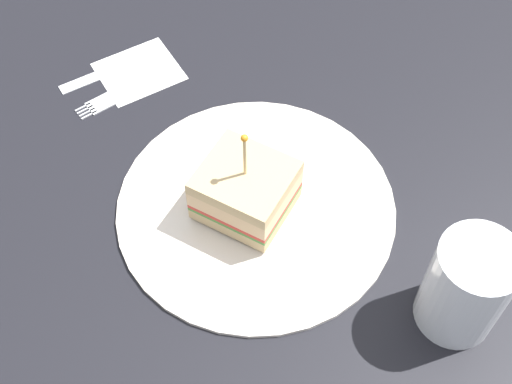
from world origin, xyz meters
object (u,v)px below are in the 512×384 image
at_px(drink_glass, 465,290).
at_px(fork, 117,95).
at_px(knife, 105,72).
at_px(napkin, 139,71).
at_px(sandwich_half_center, 246,190).
at_px(plate, 256,206).

height_order(drink_glass, fork, drink_glass).
bearing_deg(knife, napkin, -72.26).
distance_m(drink_glass, knife, 0.48).
height_order(sandwich_half_center, drink_glass, sandwich_half_center).
relative_size(sandwich_half_center, fork, 1.01).
bearing_deg(plate, sandwich_half_center, 119.97).
bearing_deg(fork, napkin, -15.14).
height_order(plate, drink_glass, drink_glass).
height_order(drink_glass, napkin, drink_glass).
relative_size(plate, knife, 2.90).
xyz_separation_m(drink_glass, knife, (0.22, 0.43, -0.05)).
relative_size(napkin, knife, 0.92).
bearing_deg(fork, sandwich_half_center, -122.54).
bearing_deg(napkin, sandwich_half_center, -133.00).
distance_m(drink_glass, napkin, 0.46).
bearing_deg(knife, drink_glass, -116.68).
distance_m(sandwich_half_center, drink_glass, 0.23).
bearing_deg(fork, knife, 40.55).
distance_m(sandwich_half_center, fork, 0.22).
bearing_deg(drink_glass, fork, 65.39).
xyz_separation_m(plate, sandwich_half_center, (-0.01, 0.01, 0.03)).
height_order(napkin, knife, knife).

